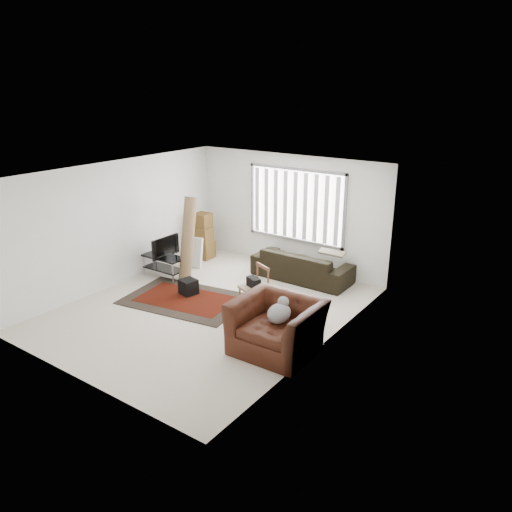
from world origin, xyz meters
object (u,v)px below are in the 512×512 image
at_px(sofa, 302,261).
at_px(moving_boxes, 203,238).
at_px(side_chair, 254,286).
at_px(tv_stand, 164,262).
at_px(armchair, 277,323).

bearing_deg(sofa, moving_boxes, 3.86).
bearing_deg(moving_boxes, sofa, 3.69).
height_order(sofa, side_chair, side_chair).
height_order(moving_boxes, sofa, moving_boxes).
relative_size(sofa, side_chair, 2.59).
distance_m(tv_stand, armchair, 4.15).
bearing_deg(armchair, sofa, 111.65).
xyz_separation_m(sofa, armchair, (1.28, -3.03, 0.08)).
bearing_deg(armchair, side_chair, 136.61).
xyz_separation_m(side_chair, armchair, (1.26, -1.14, 0.03)).
bearing_deg(sofa, tv_stand, 32.75).
bearing_deg(armchair, tv_stand, 160.03).
height_order(side_chair, armchair, armchair).
bearing_deg(moving_boxes, armchair, -35.10).
relative_size(moving_boxes, side_chair, 1.32).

